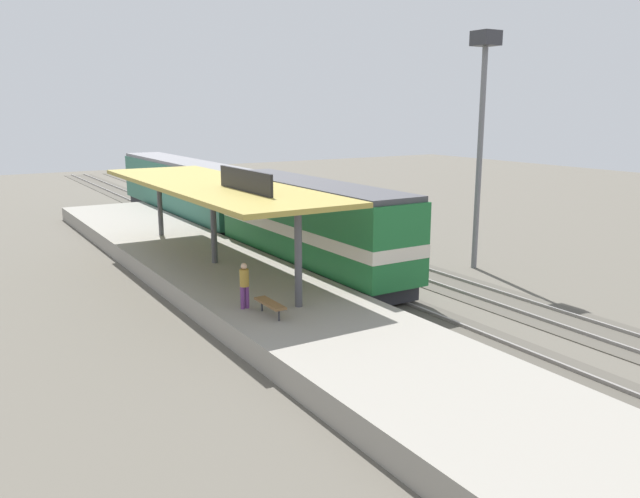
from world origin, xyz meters
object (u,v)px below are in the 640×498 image
platform_bench (270,304)px  person_waiting (244,283)px  passenger_carriage_single (183,189)px  locomotive (310,226)px  light_mast (483,101)px

platform_bench → person_waiting: (-0.39, 1.25, 0.51)m
platform_bench → passenger_carriage_single: 26.06m
platform_bench → person_waiting: size_ratio=0.99×
locomotive → light_mast: size_ratio=1.23×
platform_bench → passenger_carriage_single: (6.00, 25.34, 0.97)m
locomotive → person_waiting: size_ratio=8.44×
platform_bench → light_mast: light_mast is taller
platform_bench → person_waiting: person_waiting is taller
person_waiting → locomotive: bearing=43.6°
locomotive → person_waiting: 8.85m
locomotive → passenger_carriage_single: bearing=90.0°
locomotive → passenger_carriage_single: (0.00, 18.00, -0.10)m
locomotive → light_mast: light_mast is taller
passenger_carriage_single → person_waiting: 24.93m
locomotive → passenger_carriage_single: size_ratio=0.72×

